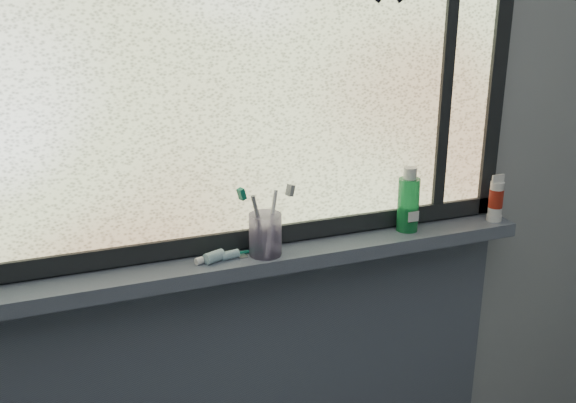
# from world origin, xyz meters

# --- Properties ---
(wall_back) EXTENTS (3.00, 0.01, 2.50)m
(wall_back) POSITION_xyz_m (0.00, 1.30, 1.25)
(wall_back) COLOR #9EA3A8
(wall_back) RESTS_ON ground
(windowsill) EXTENTS (1.62, 0.14, 0.04)m
(windowsill) POSITION_xyz_m (0.00, 1.23, 1.00)
(windowsill) COLOR #50596B
(windowsill) RESTS_ON wall_back
(window_pane) EXTENTS (1.50, 0.01, 1.00)m
(window_pane) POSITION_xyz_m (0.00, 1.28, 1.53)
(window_pane) COLOR silver
(window_pane) RESTS_ON wall_back
(frame_bottom) EXTENTS (1.60, 0.03, 0.05)m
(frame_bottom) POSITION_xyz_m (0.00, 1.28, 1.05)
(frame_bottom) COLOR black
(frame_bottom) RESTS_ON windowsill
(frame_right) EXTENTS (0.05, 0.03, 1.10)m
(frame_right) POSITION_xyz_m (0.78, 1.28, 1.53)
(frame_right) COLOR black
(frame_right) RESTS_ON wall_back
(frame_mullion) EXTENTS (0.03, 0.03, 1.00)m
(frame_mullion) POSITION_xyz_m (0.60, 1.28, 1.53)
(frame_mullion) COLOR black
(frame_mullion) RESTS_ON wall_back
(toothpaste_tube) EXTENTS (0.17, 0.08, 0.03)m
(toothpaste_tube) POSITION_xyz_m (-0.09, 1.22, 1.03)
(toothpaste_tube) COLOR white
(toothpaste_tube) RESTS_ON windowsill
(toothbrush_cup) EXTENTS (0.11, 0.11, 0.11)m
(toothbrush_cup) POSITION_xyz_m (0.03, 1.21, 1.08)
(toothbrush_cup) COLOR #A18FBD
(toothbrush_cup) RESTS_ON windowsill
(toothbrush_lying) EXTENTS (0.21, 0.04, 0.01)m
(toothbrush_lying) POSITION_xyz_m (-0.04, 1.24, 1.03)
(toothbrush_lying) COLOR #0C6F56
(toothbrush_lying) RESTS_ON windowsill
(mouthwash_bottle) EXTENTS (0.07, 0.07, 0.16)m
(mouthwash_bottle) POSITION_xyz_m (0.48, 1.23, 1.11)
(mouthwash_bottle) COLOR green
(mouthwash_bottle) RESTS_ON windowsill
(cream_tube) EXTENTS (0.05, 0.05, 0.10)m
(cream_tube) POSITION_xyz_m (0.77, 1.21, 1.10)
(cream_tube) COLOR silver
(cream_tube) RESTS_ON windowsill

